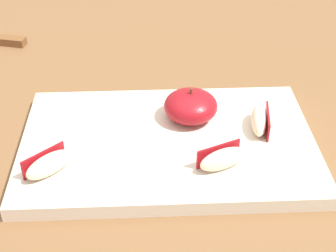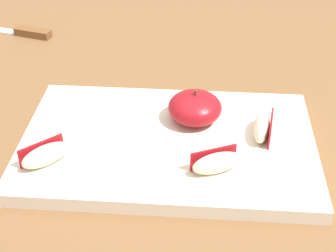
# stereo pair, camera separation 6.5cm
# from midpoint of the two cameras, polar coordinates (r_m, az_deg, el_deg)

# --- Properties ---
(dining_table) EXTENTS (1.44, 0.92, 0.74)m
(dining_table) POSITION_cam_midpoint_polar(r_m,az_deg,el_deg) (0.81, -3.27, -3.64)
(dining_table) COLOR brown
(dining_table) RESTS_ON ground_plane
(cutting_board) EXTENTS (0.38, 0.24, 0.02)m
(cutting_board) POSITION_cam_midpoint_polar(r_m,az_deg,el_deg) (0.67, -2.79, -2.15)
(cutting_board) COLOR beige
(cutting_board) RESTS_ON dining_table
(apple_half_skin_up) EXTENTS (0.07, 0.07, 0.05)m
(apple_half_skin_up) POSITION_cam_midpoint_polar(r_m,az_deg,el_deg) (0.69, -0.16, 2.15)
(apple_half_skin_up) COLOR maroon
(apple_half_skin_up) RESTS_ON cutting_board
(apple_wedge_front) EXTENTS (0.06, 0.06, 0.03)m
(apple_wedge_front) POSITION_cam_midpoint_polar(r_m,az_deg,el_deg) (0.63, -16.09, -4.22)
(apple_wedge_front) COLOR beige
(apple_wedge_front) RESTS_ON cutting_board
(apple_wedge_left) EXTENTS (0.06, 0.04, 0.03)m
(apple_wedge_left) POSITION_cam_midpoint_polar(r_m,az_deg,el_deg) (0.61, 3.05, -3.75)
(apple_wedge_left) COLOR beige
(apple_wedge_left) RESTS_ON cutting_board
(apple_wedge_right) EXTENTS (0.03, 0.06, 0.03)m
(apple_wedge_right) POSITION_cam_midpoint_polar(r_m,az_deg,el_deg) (0.68, 7.46, 0.51)
(apple_wedge_right) COLOR beige
(apple_wedge_right) RESTS_ON cutting_board
(paring_knife) EXTENTS (0.16, 0.06, 0.01)m
(paring_knife) POSITION_cam_midpoint_polar(r_m,az_deg,el_deg) (1.00, -20.03, 8.88)
(paring_knife) COLOR silver
(paring_knife) RESTS_ON dining_table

